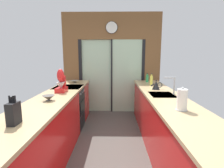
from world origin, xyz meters
TOP-DOWN VIEW (x-y plane):
  - ground_plane at (0.00, 0.60)m, footprint 5.04×7.60m
  - back_wall_unit at (0.00, 2.40)m, footprint 2.64×0.12m
  - left_counter_run at (-0.91, 0.13)m, footprint 0.62×3.80m
  - right_counter_run at (0.91, 0.30)m, footprint 0.62×3.80m
  - sink_faucet at (1.06, 0.55)m, footprint 0.19×0.02m
  - oven_range at (-0.91, 1.25)m, footprint 0.60×0.60m
  - mixing_bowl_near at (-0.89, 0.12)m, footprint 0.18×0.18m
  - mixing_bowl_far at (-0.89, 1.76)m, footprint 0.22×0.22m
  - knife_block at (-0.89, -0.75)m, footprint 0.08×0.14m
  - stand_mixer at (-0.89, 0.73)m, footprint 0.17×0.27m
  - kettle at (0.89, 0.99)m, footprint 0.23×0.15m
  - soap_bottle_near at (0.89, 1.43)m, footprint 0.07×0.07m
  - soap_bottle_far at (0.89, 1.91)m, footprint 0.07×0.07m
  - paper_towel_roll at (0.89, -0.30)m, footprint 0.14×0.14m

SIDE VIEW (x-z plane):
  - ground_plane at x=0.00m, z-range -0.02..0.00m
  - oven_range at x=-0.91m, z-range 0.00..0.92m
  - right_counter_run at x=0.91m, z-range 0.00..0.92m
  - left_counter_run at x=-0.91m, z-range 0.01..0.93m
  - mixing_bowl_far at x=-0.89m, z-range 0.92..0.98m
  - mixing_bowl_near at x=-0.89m, z-range 0.92..1.00m
  - kettle at x=0.89m, z-range 0.91..1.09m
  - soap_bottle_far at x=0.89m, z-range 0.90..1.13m
  - knife_block at x=-0.89m, z-range 0.89..1.18m
  - soap_bottle_near at x=0.89m, z-range 0.90..1.17m
  - paper_towel_roll at x=0.89m, z-range 0.90..1.19m
  - stand_mixer at x=-0.89m, z-range 0.87..1.29m
  - sink_faucet at x=1.06m, z-range 0.97..1.27m
  - back_wall_unit at x=0.00m, z-range 0.18..2.88m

